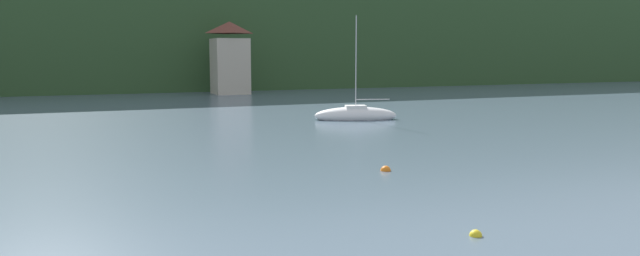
# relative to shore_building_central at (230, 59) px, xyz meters

# --- Properties ---
(wooded_hillside) EXTENTS (352.00, 69.14, 55.25)m
(wooded_hillside) POSITION_rel_shore_building_central_xyz_m (-9.00, 45.99, 3.96)
(wooded_hillside) COLOR #2D4C28
(wooded_hillside) RESTS_ON ground_plane
(shore_building_central) EXTENTS (4.78, 4.80, 9.80)m
(shore_building_central) POSITION_rel_shore_building_central_xyz_m (0.00, 0.00, 0.00)
(shore_building_central) COLOR #BCB29E
(shore_building_central) RESTS_ON ground_plane
(sailboat_far_4) EXTENTS (7.24, 3.98, 9.03)m
(sailboat_far_4) POSITION_rel_shore_building_central_xyz_m (1.25, -36.25, -4.38)
(sailboat_far_4) COLOR white
(sailboat_far_4) RESTS_ON ground_plane
(mooring_buoy_near) EXTENTS (0.49, 0.49, 0.49)m
(mooring_buoy_near) POSITION_rel_shore_building_central_xyz_m (-7.44, -57.16, -4.75)
(mooring_buoy_near) COLOR orange
(mooring_buoy_near) RESTS_ON ground_plane
(mooring_buoy_mid) EXTENTS (0.39, 0.39, 0.39)m
(mooring_buoy_mid) POSITION_rel_shore_building_central_xyz_m (-10.00, -67.42, -4.75)
(mooring_buoy_mid) COLOR yellow
(mooring_buoy_mid) RESTS_ON ground_plane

